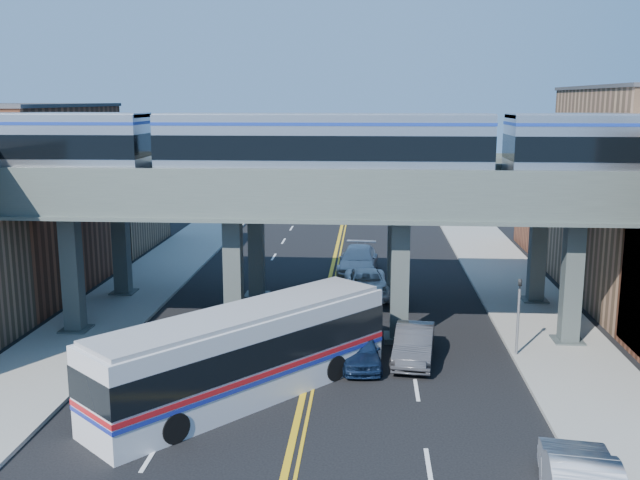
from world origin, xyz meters
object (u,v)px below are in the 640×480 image
at_px(transit_train, 323,147).
at_px(car_lane_c, 367,284).
at_px(car_lane_d, 358,260).
at_px(stop_sign, 314,338).
at_px(traffic_signal, 519,309).
at_px(transit_bus, 245,355).
at_px(car_lane_b, 414,344).
at_px(car_lane_a, 360,349).

bearing_deg(transit_train, car_lane_c, 75.33).
distance_m(car_lane_c, car_lane_d, 5.63).
relative_size(stop_sign, car_lane_c, 0.49).
xyz_separation_m(stop_sign, car_lane_d, (1.50, 18.48, -0.89)).
bearing_deg(traffic_signal, transit_train, 167.28).
relative_size(transit_bus, car_lane_c, 2.19).
height_order(car_lane_b, car_lane_c, car_lane_b).
height_order(transit_bus, car_lane_d, transit_bus).
relative_size(transit_bus, car_lane_a, 2.77).
distance_m(traffic_signal, transit_bus, 12.51).
bearing_deg(car_lane_c, car_lane_b, -82.51).
bearing_deg(transit_train, car_lane_b, -32.47).
relative_size(car_lane_a, car_lane_c, 0.79).
bearing_deg(traffic_signal, stop_sign, -161.37).
bearing_deg(car_lane_b, car_lane_c, 108.30).
height_order(car_lane_c, car_lane_d, car_lane_d).
distance_m(transit_bus, car_lane_b, 8.13).
bearing_deg(car_lane_d, transit_train, -92.53).
bearing_deg(car_lane_d, traffic_signal, -60.79).
xyz_separation_m(stop_sign, car_lane_a, (1.89, 1.60, -1.04)).
xyz_separation_m(traffic_signal, car_lane_d, (-7.40, 15.48, -1.43)).
xyz_separation_m(transit_train, car_lane_d, (1.46, 13.48, -8.40)).
bearing_deg(transit_bus, car_lane_b, -15.92).
xyz_separation_m(transit_bus, car_lane_a, (4.41, 3.67, -1.00)).
bearing_deg(stop_sign, traffic_signal, 18.63).
bearing_deg(car_lane_b, traffic_signal, 15.22).
bearing_deg(transit_train, car_lane_d, 83.81).
xyz_separation_m(car_lane_b, car_lane_c, (-2.17, 10.58, -0.04)).
bearing_deg(stop_sign, car_lane_b, 28.38).
bearing_deg(car_lane_c, transit_train, -108.76).
relative_size(stop_sign, car_lane_a, 0.62).
xyz_separation_m(car_lane_a, car_lane_d, (-0.39, 16.88, 0.16)).
bearing_deg(traffic_signal, car_lane_b, -171.49).
relative_size(car_lane_c, car_lane_d, 0.88).
xyz_separation_m(traffic_signal, transit_bus, (-11.42, -5.08, -0.58)).
height_order(stop_sign, traffic_signal, traffic_signal).
xyz_separation_m(transit_bus, car_lane_b, (6.79, 4.38, -0.94)).
bearing_deg(transit_bus, traffic_signal, -24.80).
distance_m(car_lane_b, car_lane_d, 16.41).
relative_size(car_lane_b, car_lane_c, 0.89).
bearing_deg(car_lane_b, stop_sign, -144.92).
bearing_deg(transit_train, stop_sign, -90.45).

